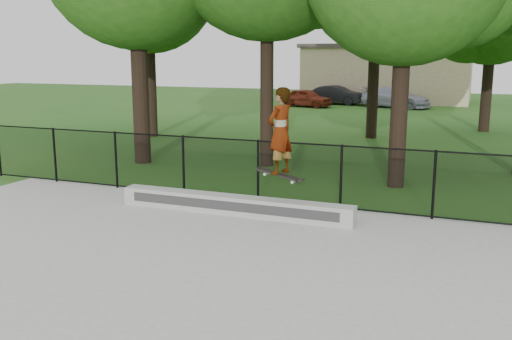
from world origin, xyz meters
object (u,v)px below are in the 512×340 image
Objects in this scene: car_b at (336,95)px; skater_airborne at (280,132)px; grind_ledge at (233,205)px; car_a at (306,98)px; car_c at (396,98)px.

skater_airborne is (5.95, -29.45, 1.29)m from car_b.
grind_ledge is 27.24m from car_a.
car_a is at bearing 105.40° from skater_airborne.
car_b is at bearing 99.33° from grind_ledge.
car_a is 0.83× the size of car_c.
car_b is 1.87× the size of skater_airborne.
car_a is (-6.21, 26.52, 0.35)m from grind_ledge.
skater_airborne is at bearing -150.91° from car_a.
car_b is 0.85× the size of car_c.
skater_airborne is (1.14, -0.19, 1.69)m from grind_ledge.
grind_ledge is at bearing -160.61° from car_c.
skater_airborne reaches higher than car_b.
car_b is 4.52m from car_c.
car_c is 2.21× the size of skater_airborne.
car_c is (-0.44, 28.08, 0.42)m from grind_ledge.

